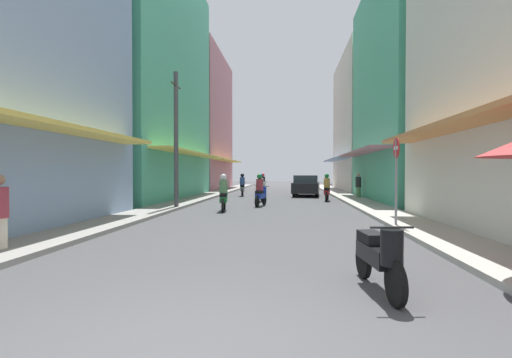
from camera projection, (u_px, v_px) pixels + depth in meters
ground_plane at (273, 201)px, 21.30m from camera, size 97.61×97.61×0.00m
sidewalk_left at (193, 200)px, 21.72m from camera, size 1.60×52.37×0.12m
sidewalk_right at (357, 201)px, 20.87m from camera, size 1.60×52.37×0.12m
building_left_mid at (138, 80)px, 23.14m from camera, size 7.05×13.60×14.84m
building_left_far at (192, 123)px, 36.04m from camera, size 7.05×11.59×12.90m
building_right_mid at (424, 89)px, 21.04m from camera, size 7.05×11.49×12.76m
building_right_far at (375, 124)px, 33.15m from camera, size 7.05×11.92×11.95m
motorbike_silver at (242, 186)px, 25.90m from camera, size 0.55×1.81×1.58m
motorbike_blue at (261, 192)px, 18.13m from camera, size 0.62×1.79×1.58m
motorbike_orange at (260, 189)px, 21.00m from camera, size 0.55×1.81×1.58m
motorbike_black at (379, 255)px, 5.10m from camera, size 0.55×1.81×0.96m
motorbike_white at (263, 184)px, 29.23m from camera, size 0.59×1.80×1.58m
motorbike_red at (327, 189)px, 21.42m from camera, size 0.59×1.80×1.58m
motorbike_green at (224, 195)px, 15.83m from camera, size 0.55×1.81×1.58m
parked_car at (306, 185)px, 26.00m from camera, size 2.14×4.25×1.45m
pedestrian_far at (358, 186)px, 22.77m from camera, size 0.34×0.34×1.63m
utility_pole at (176, 139)px, 16.65m from camera, size 0.20×1.20×6.13m
street_sign_no_entry at (396, 170)px, 10.83m from camera, size 0.07×0.60×2.65m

